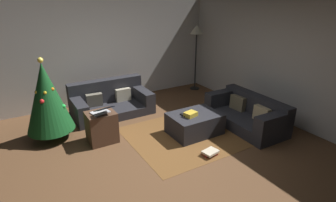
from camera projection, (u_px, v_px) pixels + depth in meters
ground_plane at (157, 157)px, 4.72m from camera, size 6.40×6.40×0.00m
rear_partition at (95, 51)px, 6.77m from camera, size 6.40×0.12×2.60m
corner_partition at (288, 61)px, 5.75m from camera, size 0.12×6.40×2.60m
couch_left at (110, 101)px, 6.44m from camera, size 1.76×1.00×0.74m
couch_right at (248, 114)px, 5.77m from camera, size 0.89×1.74×0.64m
ottoman at (195, 123)px, 5.48m from camera, size 0.99×0.72×0.42m
gift_box at (191, 114)px, 5.29m from camera, size 0.27×0.22×0.09m
tv_remote at (183, 115)px, 5.32m from camera, size 0.06×0.16×0.02m
christmas_tree at (47, 97)px, 5.05m from camera, size 0.86×0.86×1.59m
side_table at (102, 127)px, 5.14m from camera, size 0.52×0.44×0.59m
laptop at (102, 111)px, 4.97m from camera, size 0.39×0.43×0.17m
book_stack at (210, 152)px, 4.78m from camera, size 0.30×0.24×0.09m
corner_lamp at (197, 35)px, 7.57m from camera, size 0.36×0.36×1.84m
area_rug at (194, 133)px, 5.55m from camera, size 2.60×2.00×0.01m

